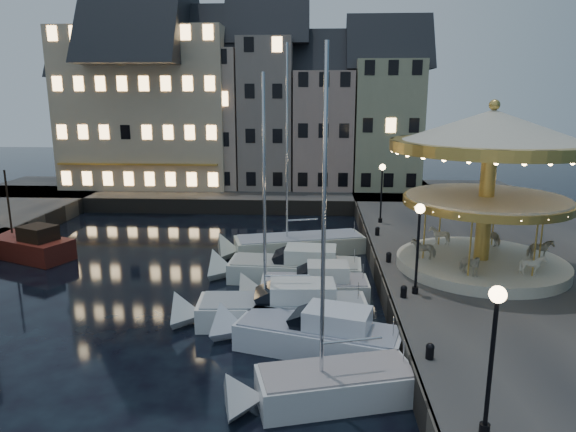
# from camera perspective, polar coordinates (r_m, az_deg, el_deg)

# --- Properties ---
(ground) EXTENTS (160.00, 160.00, 0.00)m
(ground) POSITION_cam_1_polar(r_m,az_deg,el_deg) (23.64, -3.61, -12.02)
(ground) COLOR black
(ground) RESTS_ON ground
(quay_east) EXTENTS (16.00, 56.00, 1.30)m
(quay_east) POSITION_cam_1_polar(r_m,az_deg,el_deg) (30.95, 24.69, -5.76)
(quay_east) COLOR #474442
(quay_east) RESTS_ON ground
(quay_north) EXTENTS (44.00, 12.00, 1.30)m
(quay_north) POSITION_cam_1_polar(r_m,az_deg,el_deg) (51.24, -8.81, 2.44)
(quay_north) COLOR #474442
(quay_north) RESTS_ON ground
(quaywall_e) EXTENTS (0.15, 44.00, 1.30)m
(quaywall_e) POSITION_cam_1_polar(r_m,az_deg,el_deg) (28.99, 9.74, -5.95)
(quaywall_e) COLOR #47423A
(quaywall_e) RESTS_ON ground
(quaywall_n) EXTENTS (48.00, 0.15, 1.30)m
(quaywall_n) POSITION_cam_1_polar(r_m,az_deg,el_deg) (45.08, -7.89, 1.01)
(quaywall_n) COLOR #47423A
(quaywall_n) RESTS_ON ground
(streetlamp_a) EXTENTS (0.44, 0.44, 4.17)m
(streetlamp_a) POSITION_cam_1_polar(r_m,az_deg,el_deg) (14.36, 21.85, -12.68)
(streetlamp_a) COLOR black
(streetlamp_a) RESTS_ON quay_east
(streetlamp_b) EXTENTS (0.44, 0.44, 4.17)m
(streetlamp_b) POSITION_cam_1_polar(r_m,az_deg,el_deg) (23.47, 14.29, -2.14)
(streetlamp_b) COLOR black
(streetlamp_b) RESTS_ON quay_east
(streetlamp_c) EXTENTS (0.44, 0.44, 4.17)m
(streetlamp_c) POSITION_cam_1_polar(r_m,az_deg,el_deg) (36.51, 10.37, 3.44)
(streetlamp_c) COLOR black
(streetlamp_c) RESTS_ON quay_east
(bollard_a) EXTENTS (0.30, 0.30, 0.57)m
(bollard_a) POSITION_cam_1_polar(r_m,az_deg,el_deg) (18.71, 15.50, -14.19)
(bollard_a) COLOR black
(bollard_a) RESTS_ON quay_east
(bollard_b) EXTENTS (0.30, 0.30, 0.57)m
(bollard_b) POSITION_cam_1_polar(r_m,az_deg,el_deg) (23.64, 12.74, -8.11)
(bollard_b) COLOR black
(bollard_b) RESTS_ON quay_east
(bollard_c) EXTENTS (0.30, 0.30, 0.57)m
(bollard_c) POSITION_cam_1_polar(r_m,az_deg,el_deg) (28.30, 11.13, -4.45)
(bollard_c) COLOR black
(bollard_c) RESTS_ON quay_east
(bollard_d) EXTENTS (0.30, 0.30, 0.57)m
(bollard_d) POSITION_cam_1_polar(r_m,az_deg,el_deg) (33.54, 9.90, -1.62)
(bollard_d) COLOR black
(bollard_d) RESTS_ON quay_east
(townhouse_na) EXTENTS (5.50, 8.00, 12.80)m
(townhouse_na) POSITION_cam_1_polar(r_m,az_deg,el_deg) (55.87, -20.43, 10.03)
(townhouse_na) COLOR gray
(townhouse_na) RESTS_ON quay_north
(townhouse_nb) EXTENTS (6.16, 8.00, 13.80)m
(townhouse_nb) POSITION_cam_1_polar(r_m,az_deg,el_deg) (53.92, -15.07, 10.84)
(townhouse_nb) COLOR gray
(townhouse_nb) RESTS_ON quay_north
(townhouse_nc) EXTENTS (6.82, 8.00, 14.80)m
(townhouse_nc) POSITION_cam_1_polar(r_m,az_deg,el_deg) (52.34, -8.67, 11.63)
(townhouse_nc) COLOR tan
(townhouse_nc) RESTS_ON quay_north
(townhouse_nd) EXTENTS (5.50, 8.00, 15.80)m
(townhouse_nd) POSITION_cam_1_polar(r_m,az_deg,el_deg) (51.47, -2.26, 12.30)
(townhouse_nd) COLOR gray
(townhouse_nd) RESTS_ON quay_north
(townhouse_ne) EXTENTS (6.16, 8.00, 12.80)m
(townhouse_ne) POSITION_cam_1_polar(r_m,az_deg,el_deg) (51.28, 3.93, 10.60)
(townhouse_ne) COLOR #A2867C
(townhouse_ne) RESTS_ON quay_north
(townhouse_nf) EXTENTS (6.82, 8.00, 13.80)m
(townhouse_nf) POSITION_cam_1_polar(r_m,az_deg,el_deg) (51.68, 10.79, 10.98)
(townhouse_nf) COLOR gray
(townhouse_nf) RESTS_ON quay_north
(hotel_corner) EXTENTS (17.60, 9.00, 16.80)m
(hotel_corner) POSITION_cam_1_polar(r_m,az_deg,el_deg) (53.87, -15.11, 12.44)
(hotel_corner) COLOR beige
(hotel_corner) RESTS_ON quay_north
(motorboat_a) EXTENTS (6.41, 3.47, 10.56)m
(motorboat_a) POSITION_cam_1_polar(r_m,az_deg,el_deg) (18.11, 3.57, -18.55)
(motorboat_a) COLOR silver
(motorboat_a) RESTS_ON ground
(motorboat_b) EXTENTS (7.66, 4.08, 2.15)m
(motorboat_b) POSITION_cam_1_polar(r_m,az_deg,el_deg) (21.26, 2.24, -13.11)
(motorboat_b) COLOR silver
(motorboat_b) RESTS_ON ground
(motorboat_c) EXTENTS (8.67, 2.76, 11.49)m
(motorboat_c) POSITION_cam_1_polar(r_m,az_deg,el_deg) (23.51, -1.64, -10.33)
(motorboat_c) COLOR silver
(motorboat_c) RESTS_ON ground
(motorboat_d) EXTENTS (6.42, 2.25, 2.15)m
(motorboat_d) POSITION_cam_1_polar(r_m,az_deg,el_deg) (26.02, 2.03, -8.06)
(motorboat_d) COLOR silver
(motorboat_d) RESTS_ON ground
(motorboat_e) EXTENTS (8.40, 2.89, 2.15)m
(motorboat_e) POSITION_cam_1_polar(r_m,az_deg,el_deg) (28.78, -0.03, -5.91)
(motorboat_e) COLOR silver
(motorboat_e) RESTS_ON ground
(motorboat_f) EXTENTS (9.43, 4.79, 12.57)m
(motorboat_f) POSITION_cam_1_polar(r_m,az_deg,el_deg) (33.57, 0.31, -3.31)
(motorboat_f) COLOR beige
(motorboat_f) RESTS_ON ground
(red_fishing_boat) EXTENTS (7.18, 4.85, 5.74)m
(red_fishing_boat) POSITION_cam_1_polar(r_m,az_deg,el_deg) (36.82, -27.14, -3.05)
(red_fishing_boat) COLOR #5C1D15
(red_fishing_boat) RESTS_ON ground
(carousel) EXTENTS (9.84, 9.84, 8.61)m
(carousel) POSITION_cam_1_polar(r_m,az_deg,el_deg) (27.48, 21.52, 5.82)
(carousel) COLOR beige
(carousel) RESTS_ON quay_east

